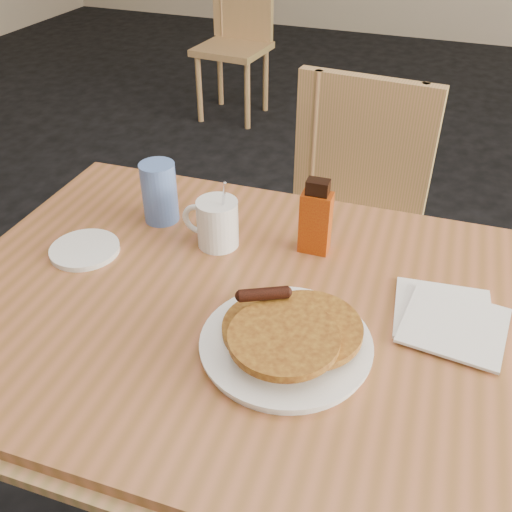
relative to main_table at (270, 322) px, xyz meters
The scene contains 9 objects.
main_table is the anchor object (origin of this frame).
chair_main_far 0.74m from the main_table, 89.77° to the left, with size 0.45×0.45×0.94m.
chair_wall_extra 2.92m from the main_table, 113.72° to the left, with size 0.44×0.44×0.90m.
pancake_plate 0.13m from the main_table, 56.60° to the right, with size 0.30×0.30×0.09m.
coffee_mug 0.26m from the main_table, 139.20° to the left, with size 0.13×0.09×0.17m.
syrup_bottle 0.24m from the main_table, 83.53° to the left, with size 0.06×0.04×0.17m.
napkin_stack 0.33m from the main_table, 13.22° to the left, with size 0.22×0.23×0.01m.
blue_tumbler 0.41m from the main_table, 149.21° to the left, with size 0.08×0.08×0.14m, color #5375C2.
side_saucer 0.44m from the main_table, behind, with size 0.15×0.15×0.01m, color white.
Camera 1 is at (0.29, -0.76, 1.46)m, focal length 40.00 mm.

